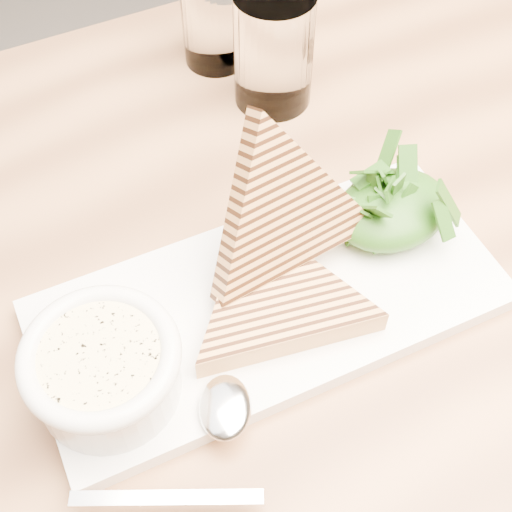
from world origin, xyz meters
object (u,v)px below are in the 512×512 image
platter (269,304)px  soup_bowl (106,374)px  table_top (375,256)px  glass_far (214,17)px  glass_near (274,49)px

platter → soup_bowl: bearing=-178.8°
platter → soup_bowl: soup_bowl is taller
table_top → soup_bowl: (-0.26, -0.01, 0.06)m
soup_bowl → platter: bearing=1.2°
table_top → platter: bearing=-176.7°
table_top → glass_far: (0.01, 0.29, 0.07)m
platter → glass_far: 0.32m
table_top → platter: (-0.12, -0.01, 0.03)m
platter → glass_far: glass_far is taller
platter → soup_bowl: size_ratio=3.56×
table_top → platter: 0.12m
table_top → platter: platter is taller
table_top → glass_near: glass_near is taller
table_top → glass_far: 0.30m
soup_bowl → glass_near: (0.28, 0.22, 0.02)m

